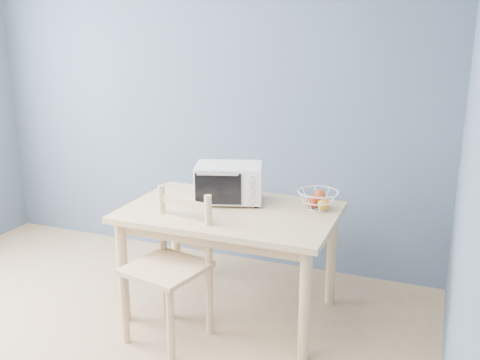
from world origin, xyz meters
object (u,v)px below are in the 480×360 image
at_px(toaster_oven, 226,182).
at_px(dining_chair, 171,269).
at_px(fruit_basket, 319,199).
at_px(dining_table, 230,224).

distance_m(toaster_oven, dining_chair, 0.72).
bearing_deg(fruit_basket, toaster_oven, -173.44).
bearing_deg(fruit_basket, dining_table, -158.46).
relative_size(fruit_basket, dining_chair, 0.38).
relative_size(dining_table, toaster_oven, 2.68).
bearing_deg(dining_chair, toaster_oven, 88.24).
distance_m(fruit_basket, dining_chair, 1.06).
bearing_deg(dining_chair, dining_table, 73.93).
xyz_separation_m(toaster_oven, fruit_basket, (0.63, 0.07, -0.07)).
bearing_deg(dining_table, dining_chair, -118.65).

